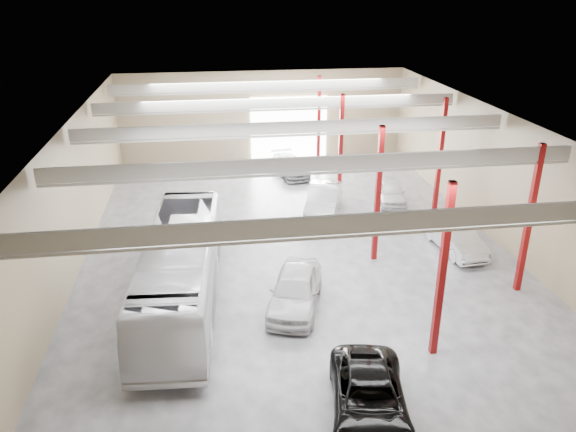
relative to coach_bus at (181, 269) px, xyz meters
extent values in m
cube|color=#434348|center=(5.82, 5.01, -1.72)|extent=(22.00, 32.00, 0.01)
cube|color=#A9A9A5|center=(5.82, 5.01, 5.28)|extent=(22.00, 32.00, 0.12)
cube|color=brown|center=(5.82, 21.01, 1.78)|extent=(22.00, 0.12, 7.00)
cube|color=brown|center=(5.82, -10.99, 1.78)|extent=(22.00, 0.12, 7.00)
cube|color=brown|center=(-5.18, 5.01, 1.78)|extent=(0.12, 32.00, 7.00)
cube|color=brown|center=(16.82, 5.01, 1.78)|extent=(0.12, 32.00, 7.00)
cube|color=white|center=(7.82, 20.86, 0.78)|extent=(6.00, 0.20, 5.00)
cube|color=maroon|center=(9.62, -4.99, 1.78)|extent=(0.25, 0.25, 7.00)
cube|color=maroon|center=(9.62, 3.01, 1.78)|extent=(0.25, 0.25, 7.00)
cube|color=maroon|center=(9.62, 11.01, 1.78)|extent=(0.25, 0.25, 7.00)
cube|color=maroon|center=(9.62, 18.01, 1.78)|extent=(0.25, 0.25, 7.00)
cube|color=maroon|center=(15.32, -0.99, 1.78)|extent=(0.25, 0.25, 7.00)
cube|color=maroon|center=(15.32, 9.01, 1.78)|extent=(0.25, 0.25, 7.00)
cube|color=#A6A5A1|center=(5.82, -6.99, 4.83)|extent=(21.60, 0.15, 0.60)
cube|color=#A6A5A1|center=(5.82, -6.99, 4.43)|extent=(21.60, 0.10, 0.10)
cube|color=#A6A5A1|center=(5.82, -0.99, 4.83)|extent=(21.60, 0.15, 0.60)
cube|color=#A6A5A1|center=(5.82, -0.99, 4.43)|extent=(21.60, 0.10, 0.10)
cube|color=#A6A5A1|center=(5.82, 5.01, 4.83)|extent=(21.60, 0.15, 0.60)
cube|color=#A6A5A1|center=(5.82, 5.01, 4.43)|extent=(21.60, 0.10, 0.10)
cube|color=#A6A5A1|center=(5.82, 11.01, 4.83)|extent=(21.60, 0.15, 0.60)
cube|color=#A6A5A1|center=(5.82, 11.01, 4.43)|extent=(21.60, 0.10, 0.10)
cube|color=#A6A5A1|center=(5.82, 17.01, 4.83)|extent=(21.60, 0.15, 0.60)
cube|color=#A6A5A1|center=(5.82, 17.01, 4.43)|extent=(21.60, 0.10, 0.10)
imported|color=silver|center=(0.00, 0.00, 0.00)|extent=(3.79, 12.55, 3.45)
imported|color=black|center=(6.20, -7.99, -0.99)|extent=(3.35, 5.63, 1.47)
imported|color=silver|center=(4.87, -0.99, -0.86)|extent=(3.43, 5.43, 1.72)
imported|color=silver|center=(8.32, 9.51, -0.86)|extent=(3.42, 5.54, 1.72)
imported|color=slate|center=(7.36, 17.01, -1.04)|extent=(2.65, 4.95, 1.36)
imported|color=silver|center=(14.12, 3.34, -0.95)|extent=(1.98, 4.77, 1.54)
imported|color=silver|center=(12.96, 10.64, -1.03)|extent=(2.27, 4.27, 1.38)
camera|label=1|loc=(1.48, -21.95, 11.56)|focal=35.00mm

